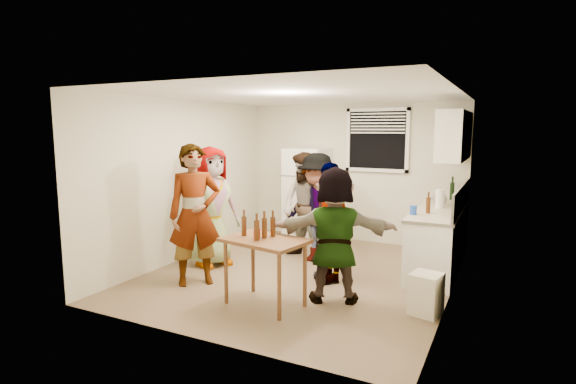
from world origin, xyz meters
The scene contains 23 objects.
room centered at (0.00, 0.00, 0.00)m, with size 4.00×4.50×2.50m, color beige, non-canonical shape.
window centered at (0.45, 2.21, 1.85)m, with size 1.12×0.10×1.06m, color white, non-canonical shape.
refrigerator centered at (-0.75, 1.88, 0.85)m, with size 0.70×0.70×1.70m, color white.
counter_lower centered at (1.70, 1.15, 0.43)m, with size 0.60×2.20×0.86m, color white.
countertop centered at (1.70, 1.15, 0.88)m, with size 0.64×2.22×0.04m, color beige.
backsplash centered at (1.99, 1.15, 1.08)m, with size 0.03×2.20×0.36m, color #B4B0A6.
upper_cabinets centered at (1.83, 1.35, 1.95)m, with size 0.34×1.60×0.70m, color white.
kettle centered at (1.65, 1.48, 0.90)m, with size 0.25×0.21×0.21m, color silver, non-canonical shape.
paper_towel centered at (1.68, 1.21, 0.90)m, with size 0.13×0.13×0.27m, color white.
wine_bottle centered at (1.75, 2.08, 0.90)m, with size 0.07×0.07×0.28m, color black.
beer_bottle_counter centered at (1.60, 0.69, 0.90)m, with size 0.06×0.06×0.22m, color #47230C.
blue_cup centered at (1.44, 0.49, 0.90)m, with size 0.09×0.09×0.12m, color blue.
picture_frame centered at (1.92, 1.69, 0.98)m, with size 0.02×0.19×0.16m, color #F7CB5A.
trash_bin centered at (1.82, -0.64, 0.25)m, with size 0.32×0.32×0.47m, color white.
serving_table centered at (0.09, -1.20, 0.00)m, with size 0.94×0.63×0.79m, color brown, non-canonical shape.
beer_bottle_table centered at (0.07, -1.17, 0.79)m, with size 0.06×0.06×0.24m, color #47230C.
red_cup centered at (-0.02, -1.19, 0.79)m, with size 0.08×0.08×0.11m, color #B30B15.
guest_grey centered at (-1.39, -0.18, 0.00)m, with size 0.88×1.80×0.57m, color gray.
guest_stripe centered at (-1.09, -0.96, 0.00)m, with size 0.68×1.86×0.45m, color #141933.
guest_back_left centered at (-0.25, 0.70, 0.00)m, with size 0.82×1.69×0.64m, color brown.
guest_back_right centered at (-0.04, 0.69, 0.00)m, with size 1.09×1.69×0.63m, color #3C3C41.
guest_black centered at (0.45, -0.05, 0.00)m, with size 0.95×1.61×0.39m, color black.
guest_orange centered at (0.77, -0.72, 0.00)m, with size 1.51×1.62×0.48m, color #BB684D.
Camera 1 is at (2.57, -5.59, 2.05)m, focal length 28.00 mm.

